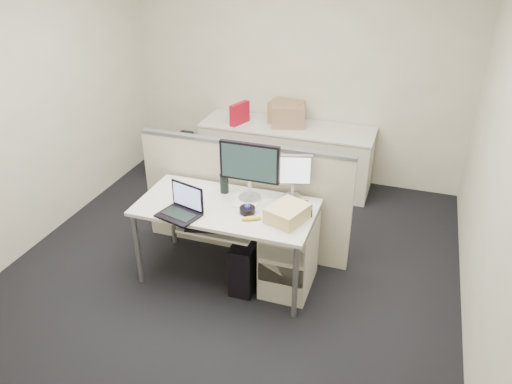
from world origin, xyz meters
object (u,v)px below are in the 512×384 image
(desk, at_px, (226,212))
(monitor_main, at_px, (250,172))
(laptop, at_px, (178,203))
(desk_phone, at_px, (298,209))

(desk, bearing_deg, monitor_main, 50.19)
(desk, xyz_separation_m, laptop, (-0.30, -0.28, 0.19))
(monitor_main, distance_m, laptop, 0.66)
(laptop, relative_size, desk_phone, 1.59)
(monitor_main, relative_size, desk_phone, 2.55)
(desk_phone, bearing_deg, monitor_main, 141.73)
(laptop, height_order, desk_phone, laptop)
(desk, height_order, desk_phone, desk_phone)
(monitor_main, xyz_separation_m, desk_phone, (0.45, -0.10, -0.23))
(desk, distance_m, laptop, 0.45)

